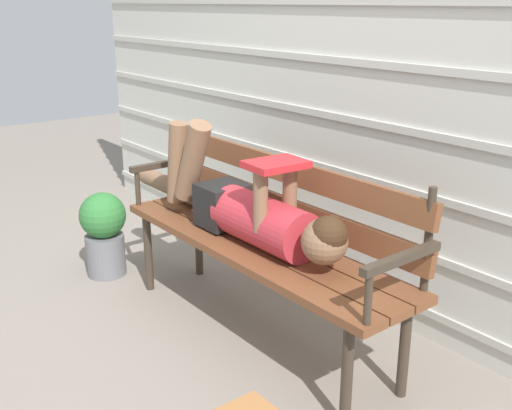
{
  "coord_description": "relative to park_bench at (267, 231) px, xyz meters",
  "views": [
    {
      "loc": [
        2.04,
        -1.53,
        1.52
      ],
      "look_at": [
        0.0,
        0.08,
        0.65
      ],
      "focal_mm": 42.9,
      "sensor_mm": 36.0,
      "label": 1
    }
  ],
  "objects": [
    {
      "name": "potted_plant",
      "position": [
        -1.08,
        -0.33,
        -0.25
      ],
      "size": [
        0.26,
        0.26,
        0.5
      ],
      "color": "slate",
      "rests_on": "ground"
    },
    {
      "name": "ground_plane",
      "position": [
        -0.0,
        -0.15,
        -0.51
      ],
      "size": [
        12.0,
        12.0,
        0.0
      ],
      "primitive_type": "plane",
      "color": "gray"
    },
    {
      "name": "house_siding",
      "position": [
        -0.0,
        0.57,
        0.59
      ],
      "size": [
        5.18,
        0.08,
        2.21
      ],
      "color": "beige",
      "rests_on": "ground"
    },
    {
      "name": "reclining_person",
      "position": [
        -0.08,
        -0.07,
        0.11
      ],
      "size": [
        1.67,
        0.26,
        0.52
      ],
      "color": "#B72D38"
    },
    {
      "name": "park_bench",
      "position": [
        0.0,
        0.0,
        0.0
      ],
      "size": [
        1.69,
        0.44,
        0.89
      ],
      "color": "brown",
      "rests_on": "ground"
    }
  ]
}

